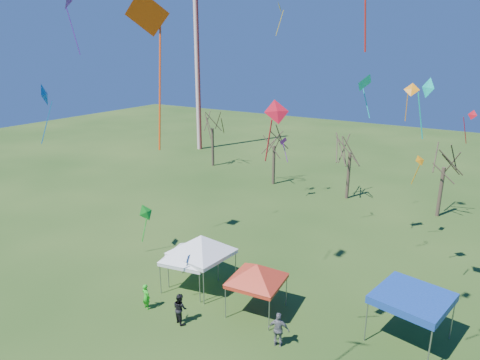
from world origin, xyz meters
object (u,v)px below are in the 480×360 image
Objects in this scene: radio_mast at (197,61)px; tent_white_mid at (201,239)px; tree_0 at (212,115)px; tree_1 at (274,132)px; tree_2 at (351,136)px; person_grey at (279,330)px; tent_red at (257,267)px; tree_3 at (447,149)px; tent_white_west at (189,246)px; person_dark at (180,308)px; person_green at (146,296)px; tent_blue at (412,299)px.

radio_mast is 5.58× the size of tent_white_mid.
tree_0 is 1.12× the size of tree_1.
tree_2 reaches higher than person_grey.
tree_1 is at bearing 115.48° from tent_red.
tree_0 reaches higher than tent_red.
tent_white_mid is at bearing -55.86° from tree_0.
tree_3 is 2.02× the size of tent_white_west.
tree_0 reaches higher than person_dark.
tree_3 reaches higher than person_grey.
tree_0 is 1.07× the size of tree_3.
tree_2 is at bearing 95.17° from tent_red.
radio_mast reaches higher than tent_red.
tent_white_mid is 2.90× the size of person_green.
tent_white_mid is (-2.35, -20.79, -3.09)m from tree_2.
tree_0 is 5.46× the size of person_green.
tent_blue is at bearing -150.78° from person_green.
tent_red is at bearing -165.90° from tent_blue.
person_green is at bearing -57.11° from radio_mast.
tent_white_west reaches higher than tent_red.
radio_mast reaches higher than tent_white_west.
tree_0 is (7.15, -6.62, -6.01)m from radio_mast.
tree_1 is 25.73m from person_green.
tree_0 is 2.15× the size of tent_white_west.
person_green is (4.83, -24.77, -5.02)m from tree_1.
tent_red is 3.59m from person_grey.
tent_white_mid is at bearing -99.77° from person_green.
radio_mast reaches higher than person_dark.
person_grey is 7.97m from person_green.
radio_mast reaches higher than tree_0.
person_green is (-1.22, -3.71, -2.43)m from tent_white_mid.
tree_3 is 23.29m from tent_white_mid.
tent_white_west reaches higher than person_grey.
radio_mast reaches higher than tree_2.
tree_2 is (18.48, -3.01, -0.20)m from tree_0.
tree_1 is 26.28m from person_dark.
person_green is (14.91, -27.50, -5.71)m from tree_0.
tree_1 is 0.92× the size of tree_2.
radio_mast is 2.96× the size of tree_0.
radio_mast is 13.46× the size of person_grey.
tree_2 is 8.41m from tree_3.
tree_3 is 2.03× the size of tent_red.
tent_red reaches higher than person_dark.
radio_mast is 36.04m from tree_3.
tree_0 reaches higher than tent_blue.
tree_1 reaches higher than tent_blue.
person_dark is (1.27, -3.69, -2.33)m from tent_white_mid.
radio_mast is at bearing -63.32° from person_grey.
tent_white_west is at bearing -53.69° from radio_mast.
radio_mast is 46.88m from tent_blue.
tree_0 is at bearing -53.04° from person_green.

